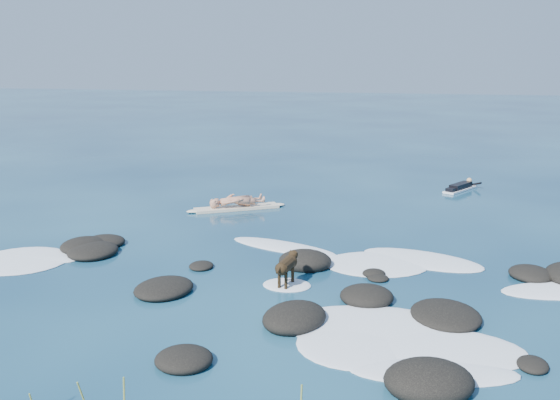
# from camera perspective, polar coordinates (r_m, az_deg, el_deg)

# --- Properties ---
(ground) EXTENTS (160.00, 160.00, 0.00)m
(ground) POSITION_cam_1_polar(r_m,az_deg,el_deg) (14.75, -0.73, -6.94)
(ground) COLOR #0A2642
(ground) RESTS_ON ground
(reef_rocks) EXTENTS (14.52, 7.54, 0.58)m
(reef_rocks) POSITION_cam_1_polar(r_m,az_deg,el_deg) (13.54, 1.90, -8.31)
(reef_rocks) COLOR black
(reef_rocks) RESTS_ON ground
(breaking_foam) EXTENTS (15.95, 7.78, 0.12)m
(breaking_foam) POSITION_cam_1_polar(r_m,az_deg,el_deg) (13.74, 3.99, -8.44)
(breaking_foam) COLOR white
(breaking_foam) RESTS_ON ground
(standing_surfer_rig) EXTENTS (3.06, 2.10, 1.95)m
(standing_surfer_rig) POSITION_cam_1_polar(r_m,az_deg,el_deg) (20.95, -4.01, 1.18)
(standing_surfer_rig) COLOR beige
(standing_surfer_rig) RESTS_ON ground
(paddling_surfer_rig) EXTENTS (1.50, 2.11, 0.39)m
(paddling_surfer_rig) POSITION_cam_1_polar(r_m,az_deg,el_deg) (25.09, 16.22, 1.15)
(paddling_surfer_rig) COLOR white
(paddling_surfer_rig) RESTS_ON ground
(dog) EXTENTS (0.41, 1.20, 0.76)m
(dog) POSITION_cam_1_polar(r_m,az_deg,el_deg) (13.93, 0.65, -5.94)
(dog) COLOR black
(dog) RESTS_ON ground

